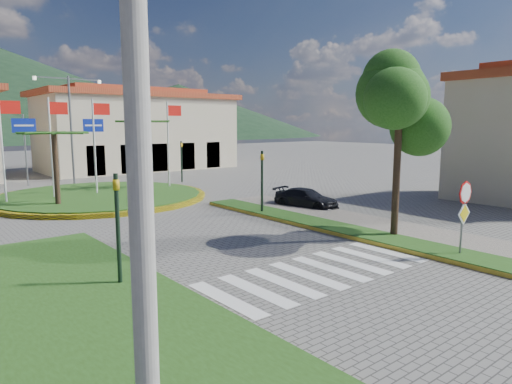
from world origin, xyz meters
TOP-DOWN VIEW (x-y plane):
  - ground at (0.00, 0.00)m, footprint 160.00×160.00m
  - sidewalk_right at (6.00, 2.00)m, footprint 4.00×28.00m
  - verge_right at (4.80, 2.00)m, footprint 1.60×28.00m
  - median_left at (-6.50, 6.00)m, footprint 5.00×14.00m
  - crosswalk at (0.00, 4.00)m, footprint 8.00×3.00m
  - roundabout_island at (0.00, 22.00)m, footprint 12.70×12.70m
  - stop_sign at (4.90, 1.96)m, footprint 0.80×0.11m
  - deciduous_tree at (5.50, 5.00)m, footprint 3.60×3.60m
  - utility_pole at (-7.50, 0.00)m, footprint 0.32×0.32m
  - traffic_light_left at (-5.20, 6.50)m, footprint 0.15×0.18m
  - traffic_light_right at (4.50, 12.00)m, footprint 0.15×0.18m
  - traffic_light_far at (8.00, 26.00)m, footprint 0.18×0.15m
  - direction_sign_west at (-2.00, 30.97)m, footprint 1.60×0.14m
  - direction_sign_east at (3.00, 30.97)m, footprint 1.60×0.14m
  - street_lamp_centre at (1.00, 30.00)m, footprint 4.80×0.16m
  - building_right at (10.00, 38.00)m, footprint 19.08×9.54m
  - hill_far_east at (70.00, 135.00)m, footprint 120.00×120.00m
  - car_dark_b at (8.39, 34.47)m, footprint 4.32×1.94m
  - car_side_right at (7.50, 11.85)m, footprint 2.27×3.89m

SIDE VIEW (x-z plane):
  - ground at x=0.00m, z-range 0.00..0.00m
  - crosswalk at x=0.00m, z-range 0.00..0.01m
  - sidewalk_right at x=6.00m, z-range 0.00..0.15m
  - verge_right at x=4.80m, z-range 0.00..0.18m
  - median_left at x=-6.50m, z-range 0.00..0.18m
  - roundabout_island at x=0.00m, z-range -2.83..3.17m
  - car_side_right at x=7.50m, z-range 0.00..1.06m
  - car_dark_b at x=8.39m, z-range 0.00..1.38m
  - stop_sign at x=4.90m, z-range 0.47..3.12m
  - traffic_light_left at x=-5.20m, z-range 0.34..3.54m
  - traffic_light_right at x=4.50m, z-range 0.34..3.54m
  - traffic_light_far at x=8.00m, z-range 0.34..3.54m
  - direction_sign_west at x=-2.00m, z-range 0.93..6.13m
  - direction_sign_east at x=3.00m, z-range 0.93..6.13m
  - building_right at x=10.00m, z-range -0.12..7.93m
  - street_lamp_centre at x=1.00m, z-range 0.50..8.50m
  - utility_pole at x=-7.50m, z-range 0.00..9.00m
  - deciduous_tree at x=5.50m, z-range 1.78..8.58m
  - hill_far_east at x=70.00m, z-range 0.00..18.00m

